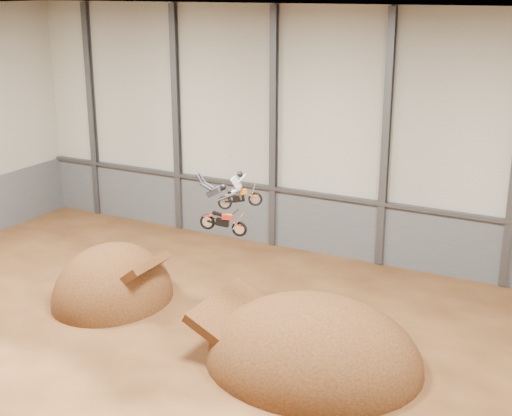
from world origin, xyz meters
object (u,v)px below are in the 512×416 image
(fmx_rider_a, at_px, (241,188))
(fmx_rider_b, at_px, (222,206))
(takeoff_ramp, at_px, (114,299))
(landing_ramp, at_px, (312,362))

(fmx_rider_a, relative_size, fmx_rider_b, 0.71)
(fmx_rider_b, bearing_deg, fmx_rider_a, 84.87)
(takeoff_ramp, relative_size, fmx_rider_b, 2.34)
(takeoff_ramp, xyz_separation_m, fmx_rider_a, (6.70, 1.08, 6.37))
(fmx_rider_a, xyz_separation_m, fmx_rider_b, (0.18, -1.97, -0.25))
(takeoff_ramp, distance_m, fmx_rider_a, 9.30)
(fmx_rider_a, bearing_deg, fmx_rider_b, -109.81)
(takeoff_ramp, height_order, landing_ramp, takeoff_ramp)
(fmx_rider_a, distance_m, fmx_rider_b, 1.99)
(landing_ramp, bearing_deg, takeoff_ramp, 174.41)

